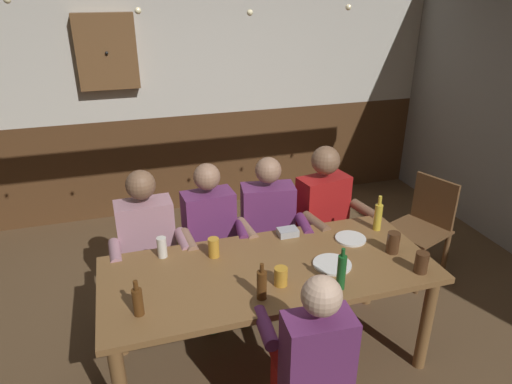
{
  "coord_description": "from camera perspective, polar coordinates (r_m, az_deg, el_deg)",
  "views": [
    {
      "loc": [
        -0.8,
        -2.31,
        2.39
      ],
      "look_at": [
        0.0,
        0.28,
        1.15
      ],
      "focal_mm": 32.34,
      "sensor_mm": 36.0,
      "label": 1
    }
  ],
  "objects": [
    {
      "name": "bottle_3",
      "position": [
        2.73,
        10.52,
        -9.66
      ],
      "size": [
        0.05,
        0.05,
        0.27
      ],
      "color": "#195923",
      "rests_on": "dining_table"
    },
    {
      "name": "bottle_1",
      "position": [
        2.59,
        -14.42,
        -12.94
      ],
      "size": [
        0.06,
        0.06,
        0.22
      ],
      "color": "#593314",
      "rests_on": "dining_table"
    },
    {
      "name": "wall_dart_cabinet",
      "position": [
        4.8,
        -17.99,
        16.17
      ],
      "size": [
        0.56,
        0.15,
        0.7
      ],
      "color": "brown"
    },
    {
      "name": "condiment_caddy",
      "position": [
        3.27,
        3.95,
        -4.97
      ],
      "size": [
        0.14,
        0.1,
        0.05
      ],
      "primitive_type": "cube",
      "color": "#B2B7BC",
      "rests_on": "dining_table"
    },
    {
      "name": "person_2",
      "position": [
        3.58,
        1.64,
        -4.2
      ],
      "size": [
        0.58,
        0.56,
        1.2
      ],
      "rotation": [
        0.0,
        0.0,
        2.99
      ],
      "color": "#6B2D66",
      "rests_on": "ground_plane"
    },
    {
      "name": "pint_glass_1",
      "position": [
        3.06,
        -11.55,
        -6.71
      ],
      "size": [
        0.06,
        0.06,
        0.14
      ],
      "primitive_type": "cylinder",
      "color": "white",
      "rests_on": "dining_table"
    },
    {
      "name": "dining_table",
      "position": [
        2.98,
        1.66,
        -10.81
      ],
      "size": [
        2.08,
        0.88,
        0.75
      ],
      "color": "brown",
      "rests_on": "ground_plane"
    },
    {
      "name": "plate_0",
      "position": [
        2.98,
        9.4,
        -8.82
      ],
      "size": [
        0.24,
        0.24,
        0.01
      ],
      "primitive_type": "cylinder",
      "color": "white",
      "rests_on": "dining_table"
    },
    {
      "name": "plate_1",
      "position": [
        3.28,
        11.61,
        -5.67
      ],
      "size": [
        0.21,
        0.21,
        0.01
      ],
      "primitive_type": "cylinder",
      "color": "white",
      "rests_on": "dining_table"
    },
    {
      "name": "pint_glass_2",
      "position": [
        3.02,
        -5.26,
        -6.86
      ],
      "size": [
        0.07,
        0.07,
        0.13
      ],
      "primitive_type": "cylinder",
      "color": "gold",
      "rests_on": "dining_table"
    },
    {
      "name": "person_4",
      "position": [
        2.53,
        6.82,
        -19.37
      ],
      "size": [
        0.5,
        0.5,
        1.17
      ],
      "rotation": [
        0.0,
        0.0,
        -0.06
      ],
      "color": "#6B2D66",
      "rests_on": "ground_plane"
    },
    {
      "name": "person_3",
      "position": [
        3.74,
        8.82,
        -2.78
      ],
      "size": [
        0.59,
        0.57,
        1.24
      ],
      "rotation": [
        0.0,
        0.0,
        3.32
      ],
      "color": "#AD1919",
      "rests_on": "ground_plane"
    },
    {
      "name": "back_wall_wainscot",
      "position": [
        5.29,
        -7.36,
        3.93
      ],
      "size": [
        5.34,
        0.12,
        1.08
      ],
      "primitive_type": "cube",
      "color": "brown",
      "rests_on": "ground_plane"
    },
    {
      "name": "pint_glass_4",
      "position": [
        3.03,
        19.79,
        -8.21
      ],
      "size": [
        0.08,
        0.08,
        0.14
      ],
      "primitive_type": "cylinder",
      "color": "#4C2D19",
      "rests_on": "dining_table"
    },
    {
      "name": "bottle_0",
      "position": [
        3.41,
        14.86,
        -2.9
      ],
      "size": [
        0.06,
        0.06,
        0.27
      ],
      "color": "gold",
      "rests_on": "dining_table"
    },
    {
      "name": "chair_empty_near_right",
      "position": [
        4.23,
        19.97,
        -3.85
      ],
      "size": [
        0.57,
        0.57,
        0.88
      ],
      "rotation": [
        0.0,
        0.0,
        -4.35
      ],
      "color": "brown",
      "rests_on": "ground_plane"
    },
    {
      "name": "pint_glass_0",
      "position": [
        2.75,
        3.09,
        -10.38
      ],
      "size": [
        0.08,
        0.08,
        0.11
      ],
      "primitive_type": "cylinder",
      "color": "gold",
      "rests_on": "dining_table"
    },
    {
      "name": "ground_plane",
      "position": [
        3.42,
        1.44,
        -19.7
      ],
      "size": [
        6.41,
        6.41,
        0.0
      ],
      "primitive_type": "plane",
      "color": "brown"
    },
    {
      "name": "person_0",
      "position": [
        3.43,
        -13.23,
        -6.18
      ],
      "size": [
        0.55,
        0.51,
        1.2
      ],
      "rotation": [
        0.0,
        0.0,
        3.18
      ],
      "color": "#B78493",
      "rests_on": "ground_plane"
    },
    {
      "name": "bottle_2",
      "position": [
        2.62,
        0.72,
        -11.36
      ],
      "size": [
        0.06,
        0.06,
        0.23
      ],
      "color": "#593314",
      "rests_on": "dining_table"
    },
    {
      "name": "person_1",
      "position": [
        3.48,
        -5.43,
        -5.35
      ],
      "size": [
        0.54,
        0.53,
        1.2
      ],
      "rotation": [
        0.0,
        0.0,
        3.22
      ],
      "color": "#6B2D66",
      "rests_on": "ground_plane"
    },
    {
      "name": "back_wall_upper",
      "position": [
        4.98,
        -8.2,
        18.08
      ],
      "size": [
        5.34,
        0.12,
        1.52
      ],
      "primitive_type": "cube",
      "color": "silver"
    },
    {
      "name": "pint_glass_3",
      "position": [
        3.17,
        16.6,
        -6.02
      ],
      "size": [
        0.08,
        0.08,
        0.14
      ],
      "primitive_type": "cylinder",
      "color": "#4C2D19",
      "rests_on": "dining_table"
    }
  ]
}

